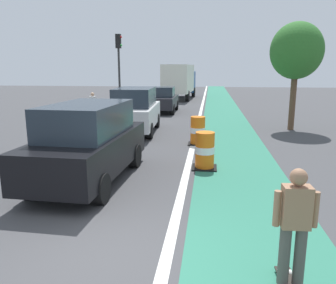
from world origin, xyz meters
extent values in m
plane|color=#424244|center=(0.00, 0.00, 0.00)|extent=(100.00, 100.00, 0.00)
cube|color=#2D755B|center=(2.40, 12.00, 0.00)|extent=(2.50, 80.00, 0.01)
cube|color=silver|center=(0.90, 12.00, 0.01)|extent=(0.20, 80.00, 0.01)
cube|color=black|center=(2.64, -0.48, 0.07)|extent=(0.26, 0.81, 0.02)
cylinder|color=silver|center=(2.55, -0.23, 0.06)|extent=(0.05, 0.11, 0.11)
cylinder|color=silver|center=(2.71, -0.22, 0.06)|extent=(0.05, 0.11, 0.11)
cylinder|color=#514C47|center=(2.54, -0.49, 0.49)|extent=(0.15, 0.15, 0.82)
cylinder|color=#514C47|center=(2.74, -0.48, 0.49)|extent=(0.15, 0.15, 0.82)
cube|color=#9E7051|center=(2.64, -0.48, 1.18)|extent=(0.37, 0.24, 0.56)
cylinder|color=#9E7051|center=(2.40, -0.49, 1.15)|extent=(0.09, 0.09, 0.48)
cylinder|color=#9E7051|center=(2.88, -0.47, 1.15)|extent=(0.09, 0.09, 0.48)
sphere|color=#9E7051|center=(2.64, -0.48, 1.58)|extent=(0.22, 0.22, 0.22)
cube|color=black|center=(-1.58, 3.52, 0.79)|extent=(2.04, 4.68, 0.90)
cube|color=#232D38|center=(-1.58, 3.52, 1.64)|extent=(1.74, 2.92, 0.80)
cylinder|color=black|center=(-2.33, 4.98, 0.34)|extent=(0.31, 0.69, 0.68)
cylinder|color=black|center=(-0.70, 4.91, 0.34)|extent=(0.31, 0.69, 0.68)
cylinder|color=black|center=(-2.46, 2.13, 0.34)|extent=(0.31, 0.69, 0.68)
cylinder|color=black|center=(-0.82, 2.06, 0.34)|extent=(0.31, 0.69, 0.68)
cube|color=silver|center=(-1.88, 10.42, 0.79)|extent=(2.07, 4.69, 0.90)
cube|color=#232D38|center=(-1.88, 10.42, 1.64)|extent=(1.76, 2.93, 0.80)
cylinder|color=black|center=(-2.77, 11.80, 0.34)|extent=(0.31, 0.69, 0.68)
cylinder|color=black|center=(-1.14, 11.89, 0.34)|extent=(0.31, 0.69, 0.68)
cylinder|color=black|center=(-2.63, 8.96, 0.34)|extent=(0.31, 0.69, 0.68)
cylinder|color=black|center=(-0.99, 9.04, 0.34)|extent=(0.31, 0.69, 0.68)
cube|color=black|center=(-1.70, 17.90, 0.70)|extent=(1.87, 4.11, 0.72)
cube|color=#232D38|center=(-1.69, 17.65, 1.38)|extent=(1.63, 1.73, 0.64)
cylinder|color=black|center=(-2.52, 19.17, 0.34)|extent=(0.28, 0.68, 0.68)
cylinder|color=black|center=(-0.88, 19.18, 0.34)|extent=(0.28, 0.68, 0.68)
cylinder|color=black|center=(-2.51, 16.63, 0.34)|extent=(0.28, 0.68, 0.68)
cylinder|color=black|center=(-0.87, 16.64, 0.34)|extent=(0.28, 0.68, 0.68)
cylinder|color=orange|center=(1.40, 5.02, 0.25)|extent=(0.56, 0.56, 0.42)
cylinder|color=white|center=(1.40, 5.02, 0.57)|extent=(0.57, 0.57, 0.21)
cylinder|color=orange|center=(1.40, 5.02, 0.88)|extent=(0.56, 0.56, 0.42)
cube|color=black|center=(1.40, 5.02, 0.02)|extent=(0.73, 0.73, 0.04)
cylinder|color=orange|center=(1.07, 8.23, 0.25)|extent=(0.56, 0.56, 0.42)
cylinder|color=white|center=(1.07, 8.23, 0.57)|extent=(0.57, 0.57, 0.21)
cylinder|color=orange|center=(1.07, 8.23, 0.88)|extent=(0.56, 0.56, 0.42)
cube|color=black|center=(1.07, 8.23, 0.02)|extent=(0.73, 0.73, 0.04)
cube|color=silver|center=(-1.45, 26.94, 1.98)|extent=(2.61, 5.72, 2.50)
cube|color=#19478C|center=(-1.24, 30.79, 1.53)|extent=(2.30, 2.02, 2.10)
cylinder|color=black|center=(-2.28, 30.64, 0.48)|extent=(0.35, 0.98, 0.96)
cylinder|color=black|center=(-0.22, 30.53, 0.48)|extent=(0.35, 0.98, 0.96)
cylinder|color=black|center=(-2.56, 25.60, 0.48)|extent=(0.35, 0.98, 0.96)
cylinder|color=black|center=(-0.50, 25.49, 0.48)|extent=(0.35, 0.98, 0.96)
cylinder|color=#2D2D2D|center=(-4.60, 17.85, 2.10)|extent=(0.14, 0.14, 4.20)
cube|color=black|center=(-4.60, 17.85, 4.65)|extent=(0.32, 0.32, 0.90)
sphere|color=red|center=(-4.43, 17.85, 4.91)|extent=(0.16, 0.16, 0.16)
sphere|color=green|center=(-4.43, 17.85, 4.39)|extent=(0.16, 0.16, 0.16)
cylinder|color=#33333D|center=(-4.92, 13.32, 0.43)|extent=(0.20, 0.20, 0.86)
cube|color=white|center=(-4.92, 13.32, 1.13)|extent=(0.34, 0.20, 0.54)
sphere|color=tan|center=(-4.92, 13.32, 1.51)|extent=(0.20, 0.20, 0.20)
cylinder|color=brown|center=(5.42, 12.03, 1.30)|extent=(0.28, 0.28, 2.60)
ellipsoid|color=#2D6B28|center=(5.42, 12.03, 3.70)|extent=(2.40, 2.40, 2.60)
camera|label=1|loc=(1.52, -4.68, 2.91)|focal=36.10mm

